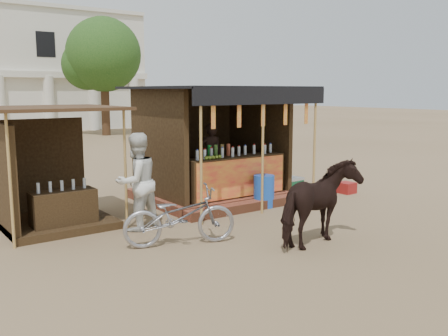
% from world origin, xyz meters
% --- Properties ---
extents(ground, '(120.00, 120.00, 0.00)m').
position_xyz_m(ground, '(0.00, 0.00, 0.00)').
color(ground, '#846B4C').
rests_on(ground, ground).
extents(main_stall, '(3.60, 3.61, 2.78)m').
position_xyz_m(main_stall, '(1.00, 3.36, 1.03)').
color(main_stall, brown).
rests_on(main_stall, ground).
extents(secondary_stall, '(2.40, 2.40, 2.38)m').
position_xyz_m(secondary_stall, '(-3.17, 3.24, 0.85)').
color(secondary_stall, '#3D2B16').
rests_on(secondary_stall, ground).
extents(cow, '(1.88, 1.16, 1.48)m').
position_xyz_m(cow, '(0.34, -0.78, 0.74)').
color(cow, black).
rests_on(cow, ground).
extents(motorbike, '(2.09, 1.30, 1.04)m').
position_xyz_m(motorbike, '(-1.64, 0.66, 0.52)').
color(motorbike, '#94949C').
rests_on(motorbike, ground).
extents(bystander, '(1.05, 0.89, 1.89)m').
position_xyz_m(bystander, '(-1.79, 2.00, 0.95)').
color(bystander, silver).
rests_on(bystander, ground).
extents(blue_barrel, '(0.55, 0.55, 0.75)m').
position_xyz_m(blue_barrel, '(1.44, 2.00, 0.37)').
color(blue_barrel, blue).
rests_on(blue_barrel, ground).
extents(red_crate, '(0.40, 0.41, 0.29)m').
position_xyz_m(red_crate, '(4.23, 1.91, 0.14)').
color(red_crate, maroon).
rests_on(red_crate, ground).
extents(cooler, '(0.68, 0.49, 0.46)m').
position_xyz_m(cooler, '(2.83, 2.60, 0.23)').
color(cooler, '#1B7C49').
rests_on(cooler, ground).
extents(tree, '(4.50, 4.40, 7.00)m').
position_xyz_m(tree, '(5.81, 22.14, 4.63)').
color(tree, '#382314').
rests_on(tree, ground).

